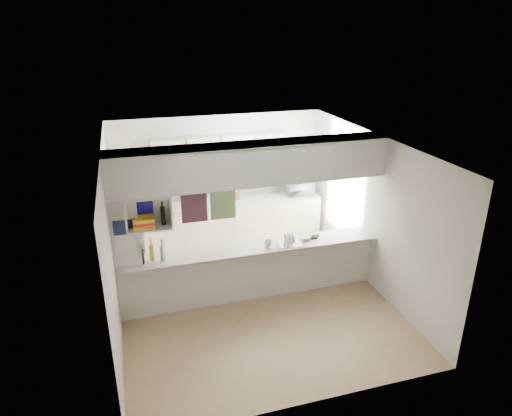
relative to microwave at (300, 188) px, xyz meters
name	(u,v)px	position (x,y,z in m)	size (l,w,h in m)	color
floor	(252,297)	(-1.63, -2.07, -1.06)	(4.80, 4.80, 0.00)	#9A7F59
ceiling	(251,144)	(-1.63, -2.07, 1.54)	(4.80, 4.80, 0.00)	white
wall_back	(219,179)	(-1.63, 0.33, 0.24)	(4.20, 4.20, 0.00)	silver
wall_left	(111,242)	(-3.73, -2.07, 0.24)	(4.80, 4.80, 0.00)	silver
wall_right	(372,211)	(0.47, -2.07, 0.24)	(4.80, 4.80, 0.00)	silver
servery_partition	(241,205)	(-1.80, -2.07, 0.60)	(4.20, 0.50, 2.60)	silver
cubby_shelf	(147,213)	(-3.20, -2.14, 0.65)	(0.65, 0.35, 0.50)	white
kitchen_run	(230,205)	(-1.47, 0.06, -0.24)	(3.60, 0.63, 2.24)	beige
microwave	(300,188)	(0.00, 0.00, 0.00)	(0.51, 0.35, 0.28)	white
bowl	(300,180)	(0.00, 0.01, 0.17)	(0.26, 0.26, 0.06)	#120B81
dish_rack	(291,239)	(-1.00, -2.13, -0.06)	(0.42, 0.33, 0.21)	silver
cup	(268,243)	(-1.38, -2.14, -0.08)	(0.12, 0.12, 0.09)	white
wine_bottles	(152,254)	(-3.17, -2.10, -0.01)	(0.37, 0.15, 0.36)	black
plastic_tubs	(302,237)	(-0.76, -2.02, -0.11)	(0.54, 0.22, 0.07)	silver
utensil_jar	(197,200)	(-2.13, 0.08, -0.08)	(0.09, 0.09, 0.13)	black
knife_block	(237,194)	(-1.33, 0.11, -0.03)	(0.11, 0.09, 0.22)	brown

